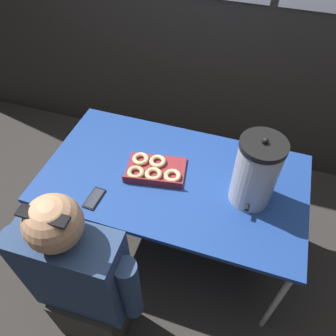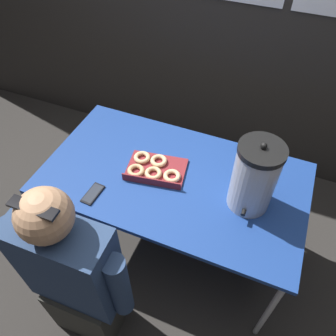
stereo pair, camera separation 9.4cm
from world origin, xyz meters
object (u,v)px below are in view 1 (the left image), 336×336
object	(u,v)px
person_seated	(82,283)
cell_phone	(94,198)
donut_box	(154,170)
coffee_urn	(256,172)

from	to	relation	value
person_seated	cell_phone	bearing A→B (deg)	-77.52
donut_box	person_seated	xyz separation A→B (m)	(-0.14, -0.67, -0.19)
cell_phone	person_seated	world-z (taller)	person_seated
coffee_urn	person_seated	size ratio (longest dim) A/B	0.34
donut_box	coffee_urn	world-z (taller)	coffee_urn
cell_phone	donut_box	bearing A→B (deg)	53.09
cell_phone	person_seated	xyz separation A→B (m)	(0.10, -0.39, -0.17)
donut_box	coffee_urn	distance (m)	0.58
coffee_urn	cell_phone	bearing A→B (deg)	-160.91
donut_box	person_seated	world-z (taller)	person_seated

